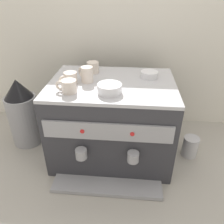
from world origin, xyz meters
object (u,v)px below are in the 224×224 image
(ceramic_cup_1, at_px, (93,67))
(ceramic_bowl_0, at_px, (149,75))
(ceramic_cup_2, at_px, (68,86))
(milk_pitcher, at_px, (190,146))
(ceramic_cup_0, at_px, (70,78))
(espresso_machine, at_px, (112,120))
(coffee_grinder, at_px, (23,113))
(ceramic_cup_3, at_px, (87,74))
(ceramic_bowl_1, at_px, (110,89))

(ceramic_cup_1, relative_size, ceramic_bowl_0, 1.03)
(ceramic_cup_2, bearing_deg, milk_pitcher, 12.43)
(ceramic_cup_0, distance_m, milk_pitcher, 0.80)
(ceramic_cup_1, height_order, ceramic_cup_2, same)
(espresso_machine, relative_size, ceramic_cup_0, 7.66)
(ceramic_bowl_0, bearing_deg, coffee_grinder, -177.81)
(ceramic_cup_1, height_order, ceramic_cup_3, ceramic_cup_3)
(ceramic_cup_2, xyz_separation_m, ceramic_bowl_0, (0.39, 0.22, -0.01))
(espresso_machine, relative_size, ceramic_cup_2, 6.33)
(espresso_machine, bearing_deg, ceramic_bowl_1, -88.64)
(ceramic_cup_0, relative_size, ceramic_bowl_0, 0.92)
(ceramic_cup_1, xyz_separation_m, ceramic_cup_2, (-0.07, -0.27, -0.00))
(espresso_machine, height_order, ceramic_cup_3, ceramic_cup_3)
(ceramic_cup_0, distance_m, ceramic_bowl_1, 0.23)
(ceramic_cup_3, bearing_deg, ceramic_cup_0, -154.47)
(ceramic_cup_0, height_order, ceramic_cup_2, same)
(ceramic_cup_2, relative_size, ceramic_bowl_1, 0.90)
(coffee_grinder, bearing_deg, ceramic_cup_1, 10.22)
(ceramic_cup_0, bearing_deg, ceramic_cup_3, 25.53)
(ceramic_bowl_1, xyz_separation_m, coffee_grinder, (-0.56, 0.18, -0.27))
(espresso_machine, bearing_deg, ceramic_cup_0, -170.04)
(coffee_grinder, height_order, milk_pitcher, coffee_grinder)
(ceramic_cup_3, distance_m, milk_pitcher, 0.74)
(espresso_machine, bearing_deg, coffee_grinder, 173.87)
(ceramic_cup_2, distance_m, milk_pitcher, 0.80)
(ceramic_cup_3, bearing_deg, ceramic_bowl_0, 15.13)
(coffee_grinder, bearing_deg, ceramic_bowl_1, -17.80)
(ceramic_cup_2, xyz_separation_m, coffee_grinder, (-0.37, 0.19, -0.28))
(ceramic_bowl_0, bearing_deg, milk_pitcher, -15.35)
(ceramic_bowl_0, height_order, milk_pitcher, ceramic_bowl_0)
(ceramic_cup_3, xyz_separation_m, coffee_grinder, (-0.43, 0.06, -0.29))
(coffee_grinder, bearing_deg, ceramic_bowl_0, 2.19)
(ceramic_cup_1, distance_m, ceramic_bowl_1, 0.29)
(ceramic_bowl_1, bearing_deg, milk_pitcher, 15.91)
(ceramic_cup_3, relative_size, milk_pitcher, 0.70)
(ceramic_cup_2, distance_m, ceramic_bowl_0, 0.45)
(espresso_machine, bearing_deg, ceramic_cup_2, -145.33)
(ceramic_cup_1, xyz_separation_m, coffee_grinder, (-0.43, -0.08, -0.28))
(ceramic_cup_3, xyz_separation_m, milk_pitcher, (0.60, 0.01, -0.44))
(ceramic_bowl_1, bearing_deg, coffee_grinder, 162.20)
(ceramic_cup_2, height_order, ceramic_bowl_1, ceramic_cup_2)
(espresso_machine, distance_m, ceramic_cup_2, 0.35)
(ceramic_cup_3, relative_size, coffee_grinder, 0.20)
(ceramic_bowl_0, bearing_deg, ceramic_cup_0, -162.75)
(ceramic_cup_3, distance_m, coffee_grinder, 0.52)
(ceramic_bowl_1, relative_size, milk_pitcher, 0.92)
(ceramic_cup_2, bearing_deg, espresso_machine, 34.67)
(ceramic_cup_2, bearing_deg, ceramic_bowl_1, 3.75)
(espresso_machine, height_order, ceramic_cup_1, ceramic_cup_1)
(espresso_machine, distance_m, coffee_grinder, 0.56)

